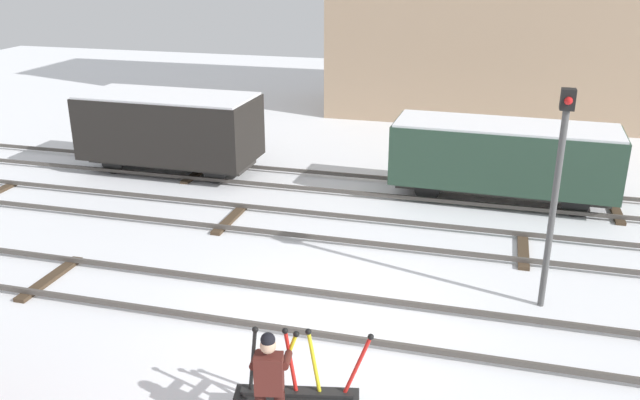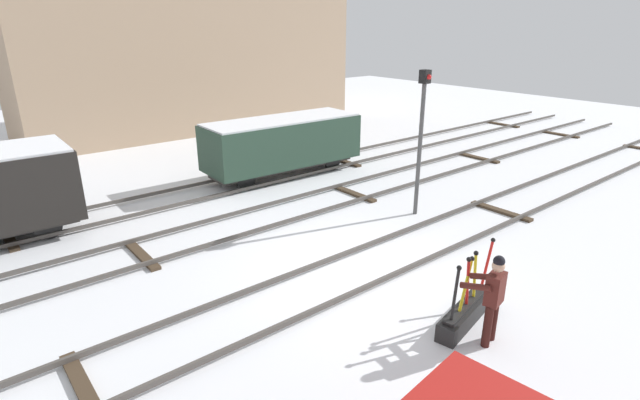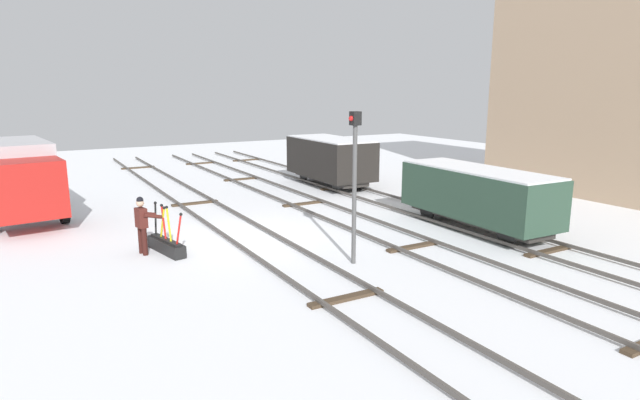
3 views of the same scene
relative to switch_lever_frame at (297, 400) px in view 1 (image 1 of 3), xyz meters
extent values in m
plane|color=white|center=(-0.25, 2.68, -0.25)|extent=(60.00, 60.00, 0.00)
cube|color=#4C4742|center=(-0.25, 1.96, -0.12)|extent=(44.00, 0.07, 0.10)
cube|color=#4C4742|center=(-0.25, 3.40, -0.12)|extent=(44.00, 0.07, 0.10)
cube|color=#423323|center=(-6.11, 2.68, -0.21)|extent=(0.24, 1.94, 0.08)
cube|color=#4C4742|center=(-0.25, 5.91, -0.12)|extent=(44.00, 0.07, 0.10)
cube|color=#4C4742|center=(-0.25, 7.35, -0.12)|extent=(44.00, 0.07, 0.10)
cube|color=#423323|center=(-3.77, 6.63, -0.21)|extent=(0.24, 1.94, 0.08)
cube|color=#423323|center=(3.27, 6.63, -0.21)|extent=(0.24, 1.94, 0.08)
cube|color=#4C4742|center=(-0.25, 9.07, -0.12)|extent=(44.00, 0.07, 0.10)
cube|color=#4C4742|center=(-0.25, 10.51, -0.12)|extent=(44.00, 0.07, 0.10)
cube|color=#423323|center=(-6.11, 9.79, -0.21)|extent=(0.24, 1.94, 0.08)
cube|color=#423323|center=(5.62, 9.79, -0.21)|extent=(0.24, 1.94, 0.08)
cube|color=black|center=(0.00, 0.00, 0.14)|extent=(1.63, 0.53, 0.06)
cylinder|color=black|center=(-0.61, -0.13, 0.63)|extent=(0.17, 0.09, 1.05)
sphere|color=black|center=(-0.56, -0.12, 1.15)|extent=(0.09, 0.09, 0.09)
cylinder|color=yellow|center=(-0.17, -0.04, 0.60)|extent=(0.40, 0.14, 1.01)
sphere|color=black|center=(0.00, 0.00, 1.10)|extent=(0.09, 0.09, 0.09)
cylinder|color=red|center=(-0.08, -0.02, 0.63)|extent=(0.21, 0.10, 1.05)
sphere|color=black|center=(-0.15, -0.03, 1.15)|extent=(0.09, 0.09, 0.09)
cylinder|color=yellow|center=(0.25, 0.05, 0.63)|extent=(0.23, 0.10, 1.05)
sphere|color=black|center=(0.17, 0.03, 1.14)|extent=(0.09, 0.09, 0.09)
cylinder|color=red|center=(0.83, 0.18, 0.60)|extent=(0.42, 0.14, 1.00)
sphere|color=black|center=(1.01, 0.21, 1.09)|extent=(0.09, 0.09, 0.09)
cube|color=#4C1E19|center=(-0.19, -0.62, 0.84)|extent=(0.42, 0.31, 0.57)
sphere|color=tan|center=(-0.19, -0.62, 1.27)|extent=(0.22, 0.22, 0.22)
sphere|color=black|center=(-0.19, -0.62, 1.36)|extent=(0.20, 0.20, 0.20)
cylinder|color=#4C1E19|center=(-0.45, -0.41, 0.88)|extent=(0.22, 0.56, 0.23)
cylinder|color=#4C1E19|center=(-0.04, -0.32, 0.88)|extent=(0.22, 0.56, 0.25)
cylinder|color=#4C4C4C|center=(3.55, 4.24, 1.64)|extent=(0.12, 0.12, 3.79)
cube|color=black|center=(3.55, 4.24, 3.72)|extent=(0.24, 0.24, 0.36)
sphere|color=red|center=(3.55, 4.11, 3.72)|extent=(0.14, 0.14, 0.14)
cube|color=#2D2B28|center=(-6.93, 9.79, 0.15)|extent=(4.92, 1.44, 0.20)
cube|color=black|center=(-6.93, 9.79, 1.15)|extent=(5.19, 2.36, 1.81)
cube|color=white|center=(-6.93, 9.79, 2.09)|extent=(5.09, 2.26, 0.06)
cylinder|color=black|center=(-8.62, 9.19, 0.10)|extent=(0.70, 0.11, 0.70)
cylinder|color=black|center=(-8.60, 10.44, 0.10)|extent=(0.70, 0.11, 0.70)
cylinder|color=black|center=(-5.27, 9.14, 0.10)|extent=(0.70, 0.11, 0.70)
cylinder|color=black|center=(-5.25, 10.39, 0.10)|extent=(0.70, 0.11, 0.70)
cube|color=#2D2B28|center=(2.70, 9.79, 0.15)|extent=(5.50, 1.33, 0.20)
cube|color=#284233|center=(2.70, 9.79, 1.03)|extent=(5.81, 2.12, 1.56)
cube|color=white|center=(2.70, 9.79, 1.84)|extent=(5.69, 2.04, 0.06)
cylinder|color=black|center=(0.81, 9.31, 0.10)|extent=(0.70, 0.12, 0.70)
cylinder|color=black|center=(0.84, 10.38, 0.10)|extent=(0.70, 0.12, 0.70)
cylinder|color=black|center=(4.55, 9.20, 0.10)|extent=(0.70, 0.12, 0.70)
cylinder|color=black|center=(4.58, 10.27, 0.10)|extent=(0.70, 0.12, 0.70)
camera|label=1|loc=(2.39, -7.59, 6.10)|focal=37.26mm
camera|label=2|loc=(-7.05, -4.32, 5.12)|focal=27.15mm
camera|label=3|loc=(15.06, -3.45, 4.46)|focal=29.38mm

